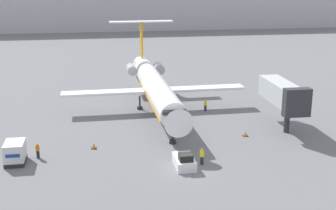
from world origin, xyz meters
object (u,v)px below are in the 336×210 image
(worker_by_wing, at_px, (205,105))
(traffic_cone_right, at_px, (246,134))
(worker_on_apron, at_px, (38,150))
(traffic_cone_left, at_px, (94,146))
(jet_bridge, at_px, (283,94))
(worker_near_tug, at_px, (202,156))
(luggage_cart, at_px, (15,153))
(pushback_tug, at_px, (184,161))
(airplane_main, at_px, (155,86))

(worker_by_wing, bearing_deg, traffic_cone_right, -78.14)
(worker_on_apron, height_order, traffic_cone_left, worker_on_apron)
(traffic_cone_right, xyz_separation_m, jet_bridge, (5.48, 2.30, 4.16))
(worker_near_tug, bearing_deg, traffic_cone_left, 149.97)
(luggage_cart, bearing_deg, pushback_tug, -12.31)
(pushback_tug, distance_m, worker_near_tug, 1.95)
(pushback_tug, xyz_separation_m, worker_by_wing, (6.82, 19.02, 0.30))
(airplane_main, xyz_separation_m, traffic_cone_left, (-8.85, -13.66, -3.34))
(jet_bridge, bearing_deg, traffic_cone_left, -171.46)
(worker_by_wing, relative_size, traffic_cone_right, 2.86)
(traffic_cone_left, distance_m, jet_bridge, 24.39)
(worker_on_apron, bearing_deg, traffic_cone_left, 17.32)
(pushback_tug, distance_m, jet_bridge, 18.24)
(pushback_tug, bearing_deg, worker_by_wing, 70.27)
(luggage_cart, distance_m, worker_on_apron, 2.41)
(worker_near_tug, height_order, jet_bridge, jet_bridge)
(worker_on_apron, bearing_deg, traffic_cone_right, 7.34)
(airplane_main, height_order, luggage_cart, airplane_main)
(luggage_cart, distance_m, worker_near_tug, 19.48)
(worker_near_tug, relative_size, worker_by_wing, 1.05)
(pushback_tug, xyz_separation_m, traffic_cone_right, (9.16, 7.89, -0.33))
(traffic_cone_right, bearing_deg, worker_on_apron, -172.66)
(luggage_cart, height_order, traffic_cone_right, luggage_cart)
(airplane_main, distance_m, jet_bridge, 18.02)
(traffic_cone_left, distance_m, traffic_cone_right, 18.33)
(traffic_cone_left, bearing_deg, worker_on_apron, -162.68)
(pushback_tug, height_order, traffic_cone_left, pushback_tug)
(pushback_tug, distance_m, traffic_cone_right, 12.09)
(pushback_tug, bearing_deg, airplane_main, 90.79)
(worker_near_tug, xyz_separation_m, traffic_cone_left, (-11.04, 6.38, -0.67))
(luggage_cart, bearing_deg, worker_by_wing, 32.37)
(airplane_main, xyz_separation_m, jet_bridge, (14.92, -10.09, 0.79))
(worker_by_wing, relative_size, traffic_cone_left, 2.71)
(traffic_cone_left, height_order, traffic_cone_right, traffic_cone_left)
(worker_near_tug, distance_m, worker_on_apron, 17.57)
(worker_near_tug, bearing_deg, worker_on_apron, 165.07)
(worker_by_wing, relative_size, worker_on_apron, 1.00)
(worker_by_wing, bearing_deg, worker_on_apron, -146.94)
(pushback_tug, distance_m, worker_on_apron, 15.81)
(pushback_tug, bearing_deg, traffic_cone_right, 40.74)
(airplane_main, height_order, worker_near_tug, airplane_main)
(luggage_cart, bearing_deg, traffic_cone_right, 8.88)
(worker_near_tug, bearing_deg, pushback_tug, -172.86)
(traffic_cone_left, bearing_deg, jet_bridge, 8.54)
(airplane_main, relative_size, luggage_cart, 11.19)
(pushback_tug, bearing_deg, jet_bridge, 34.85)
(luggage_cart, xyz_separation_m, worker_on_apron, (2.17, 1.00, -0.24))
(worker_by_wing, height_order, worker_on_apron, worker_by_wing)
(pushback_tug, xyz_separation_m, worker_near_tug, (1.91, 0.24, 0.36))
(pushback_tug, relative_size, jet_bridge, 0.37)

